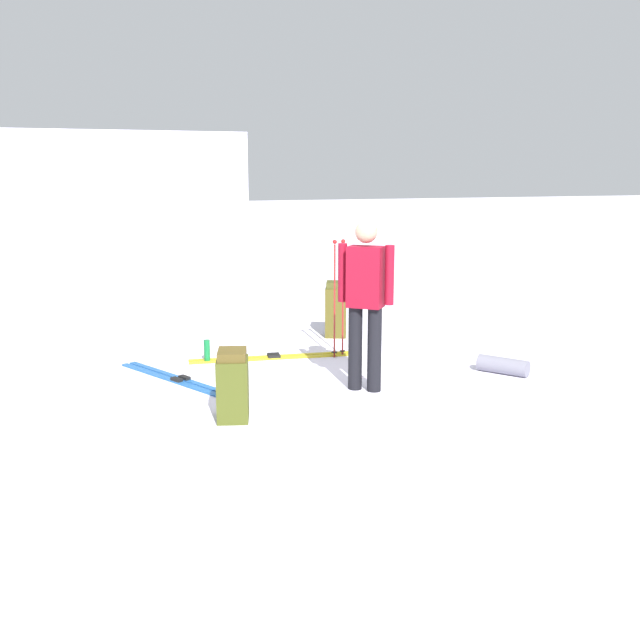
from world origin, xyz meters
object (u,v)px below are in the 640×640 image
Objects in this scene: backpack_large_dark at (233,386)px; ski_poles_planted_near at (339,293)px; ski_pair_near at (181,381)px; ski_pair_far at (274,357)px; skier_standing at (365,297)px; thermos_bottle at (207,351)px; sleeping_mat_rolled at (503,366)px; backpack_bright at (336,310)px.

ski_poles_planted_near is (1.59, 1.83, 0.46)m from backpack_large_dark.
ski_poles_planted_near is at bearing 14.98° from ski_pair_near.
ski_pair_far is at bearing 66.87° from backpack_large_dark.
skier_standing reaches higher than thermos_bottle.
thermos_bottle is at bearing 176.13° from ski_pair_far.
skier_standing reaches higher than ski_pair_far.
backpack_large_dark is 2.47m from ski_poles_planted_near.
ski_pair_near is 3.30× the size of sleeping_mat_rolled.
skier_standing is 1.85m from ski_pair_far.
ski_pair_near is 0.82m from thermos_bottle.
skier_standing is 0.86× the size of ski_pair_far.
backpack_large_dark is at bearing -123.59° from backpack_bright.
backpack_large_dark reaches higher than thermos_bottle.
backpack_bright is 2.02m from thermos_bottle.
skier_standing is 2.49m from backpack_bright.
skier_standing is at bearing -101.33° from backpack_bright.
backpack_bright is 2.80× the size of thermos_bottle.
ski_poles_planted_near is at bearing -106.48° from backpack_bright.
thermos_bottle reaches higher than ski_pair_far.
backpack_large_dark is 0.87× the size of backpack_bright.
sleeping_mat_rolled is at bearing 11.11° from backpack_large_dark.
ski_pair_near is 2.72m from backpack_bright.
skier_standing reaches higher than ski_poles_planted_near.
ski_pair_far is (-0.58, 1.49, -0.94)m from skier_standing.
ski_pair_near is 6.99× the size of thermos_bottle.
thermos_bottle is at bearing 131.37° from skier_standing.
ski_pair_far is 1.42m from backpack_bright.
ski_pair_near is at bearing 168.10° from sleeping_mat_rolled.
skier_standing is 2.33× the size of backpack_bright.
sleeping_mat_rolled is at bearing -11.90° from ski_pair_near.
ski_pair_near and ski_pair_far have the same top height.
backpack_large_dark is 2.04m from thermos_bottle.
sleeping_mat_rolled is 3.32m from thermos_bottle.
skier_standing is at bearing -25.44° from ski_pair_near.
ski_pair_near is 2.87× the size of backpack_large_dark.
skier_standing is at bearing -68.62° from ski_pair_far.
ski_poles_planted_near reaches higher than backpack_large_dark.
skier_standing is 1.36m from ski_poles_planted_near.
sleeping_mat_rolled is (3.39, -0.71, 0.08)m from ski_pair_near.
ski_pair_near is (-1.74, 0.83, -0.94)m from skier_standing.
thermos_bottle reaches higher than ski_pair_near.
ski_poles_planted_near is (-0.31, -1.03, 0.41)m from backpack_bright.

